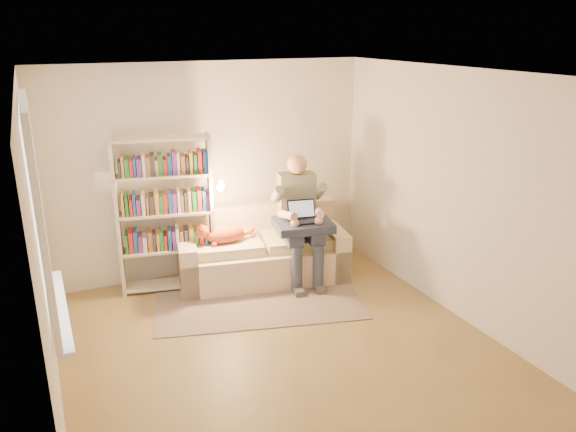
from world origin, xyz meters
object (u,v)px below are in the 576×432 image
sofa (261,253)px  laptop (306,215)px  cat (222,234)px  bookshelf (165,207)px  person (299,212)px

sofa → laptop: bearing=-31.8°
sofa → laptop: 0.80m
cat → sofa: bearing=14.8°
sofa → bookshelf: 1.32m
sofa → laptop: size_ratio=5.68×
bookshelf → cat: bearing=-6.8°
sofa → person: 0.72m
bookshelf → sofa: bearing=3.0°
cat → bookshelf: size_ratio=0.39×
person → cat: person is taller
person → laptop: size_ratio=4.06×
bookshelf → person: bearing=-3.3°
person → laptop: 0.16m
sofa → cat: (-0.51, -0.04, 0.34)m
person → laptop: (0.01, -0.15, 0.01)m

